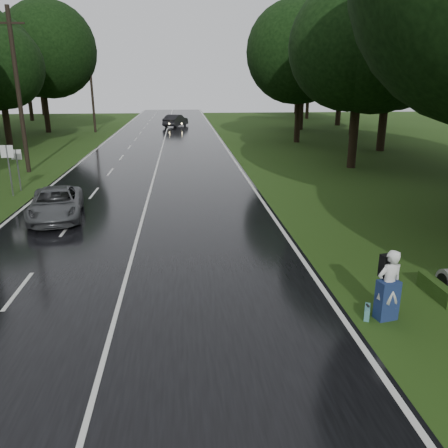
{
  "coord_description": "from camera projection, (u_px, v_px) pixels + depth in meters",
  "views": [
    {
      "loc": [
        1.83,
        -10.33,
        5.81
      ],
      "look_at": [
        3.2,
        4.47,
        1.1
      ],
      "focal_mm": 36.12,
      "sensor_mm": 36.0,
      "label": 1
    }
  ],
  "objects": [
    {
      "name": "far_car",
      "position": [
        176.0,
        121.0,
        60.11
      ],
      "size": [
        3.45,
        5.14,
        1.6
      ],
      "primitive_type": "imported",
      "rotation": [
        0.0,
        0.0,
        2.74
      ],
      "color": "black",
      "rests_on": "road"
    },
    {
      "name": "road_sign_a",
      "position": [
        13.0,
        196.0,
        23.97
      ],
      "size": [
        0.64,
        0.1,
        2.68
      ],
      "primitive_type": null,
      "color": "white",
      "rests_on": "ground"
    },
    {
      "name": "road",
      "position": [
        156.0,
        171.0,
        30.38
      ],
      "size": [
        12.0,
        140.0,
        0.04
      ],
      "primitive_type": "cube",
      "color": "black",
      "rests_on": "ground"
    },
    {
      "name": "tree_right_e",
      "position": [
        296.0,
        142.0,
        45.24
      ],
      "size": [
        9.38,
        9.38,
        14.65
      ],
      "primitive_type": null,
      "color": "black",
      "rests_on": "ground"
    },
    {
      "name": "ground",
      "position": [
        114.0,
        322.0,
        11.4
      ],
      "size": [
        160.0,
        160.0,
        0.0
      ],
      "primitive_type": "plane",
      "color": "#244013",
      "rests_on": "ground"
    },
    {
      "name": "road_sign_b",
      "position": [
        21.0,
        191.0,
        25.14
      ],
      "size": [
        0.55,
        0.1,
        2.28
      ],
      "primitive_type": null,
      "color": "white",
      "rests_on": "ground"
    },
    {
      "name": "suitcase",
      "position": [
        367.0,
        312.0,
        11.56
      ],
      "size": [
        0.3,
        0.47,
        0.32
      ],
      "primitive_type": "cube",
      "rotation": [
        0.0,
        0.0,
        5.86
      ],
      "color": "teal",
      "rests_on": "ground"
    },
    {
      "name": "hitchhiker",
      "position": [
        388.0,
        287.0,
        11.33
      ],
      "size": [
        0.77,
        0.72,
        1.88
      ],
      "color": "silver",
      "rests_on": "ground"
    },
    {
      "name": "tree_right_d",
      "position": [
        351.0,
        167.0,
        31.88
      ],
      "size": [
        9.34,
        9.34,
        14.59
      ],
      "primitive_type": null,
      "color": "black",
      "rests_on": "ground"
    },
    {
      "name": "utility_pole_mid",
      "position": [
        29.0,
        172.0,
        30.33
      ],
      "size": [
        1.8,
        0.28,
        10.26
      ],
      "primitive_type": null,
      "color": "black",
      "rests_on": "ground"
    },
    {
      "name": "tree_left_f",
      "position": [
        49.0,
        132.0,
        53.94
      ],
      "size": [
        10.06,
        10.06,
        15.72
      ],
      "primitive_type": null,
      "color": "black",
      "rests_on": "ground"
    },
    {
      "name": "grey_car",
      "position": [
        56.0,
        204.0,
        19.76
      ],
      "size": [
        2.91,
        4.98,
        1.3
      ],
      "primitive_type": "imported",
      "rotation": [
        0.0,
        0.0,
        0.17
      ],
      "color": "#4B4E50",
      "rests_on": "road"
    },
    {
      "name": "tree_right_f",
      "position": [
        300.0,
        130.0,
        57.04
      ],
      "size": [
        8.3,
        8.3,
        12.97
      ],
      "primitive_type": null,
      "color": "black",
      "rests_on": "ground"
    },
    {
      "name": "tree_left_e",
      "position": [
        10.0,
        147.0,
        41.61
      ],
      "size": [
        8.27,
        8.27,
        12.92
      ],
      "primitive_type": null,
      "color": "black",
      "rests_on": "ground"
    },
    {
      "name": "utility_pole_far",
      "position": [
        95.0,
        132.0,
        54.11
      ],
      "size": [
        1.8,
        0.28,
        10.47
      ],
      "primitive_type": null,
      "color": "black",
      "rests_on": "ground"
    },
    {
      "name": "lane_center",
      "position": [
        156.0,
        171.0,
        30.37
      ],
      "size": [
        0.12,
        140.0,
        0.01
      ],
      "primitive_type": "cube",
      "color": "silver",
      "rests_on": "road"
    }
  ]
}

